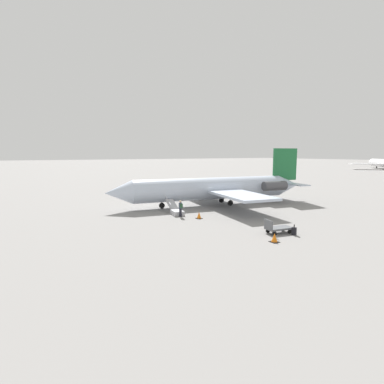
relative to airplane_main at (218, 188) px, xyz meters
name	(u,v)px	position (x,y,z in m)	size (l,w,h in m)	color
ground_plane	(212,205)	(0.92, -0.15, -2.20)	(600.00, 600.00, 0.00)	gray
airplane_main	(218,188)	(0.00, 0.00, 0.00)	(27.31, 20.49, 7.34)	silver
boarding_stairs	(176,211)	(7.64, 2.72, -1.82)	(1.65, 4.13, 1.79)	#B2B2B7
passenger	(181,207)	(7.84, 4.14, -1.20)	(0.38, 0.56, 1.74)	#23232D
luggage_cart	(278,228)	(4.06, 14.12, -1.74)	(2.35, 1.44, 1.22)	#595B60
suitcase	(294,231)	(3.27, 15.16, -1.87)	(0.32, 0.41, 0.88)	black
traffic_cone_near_stairs	(199,216)	(6.63, 5.87, -1.90)	(0.60, 0.60, 0.66)	black
traffic_cone_near_cart	(274,238)	(6.12, 15.76, -1.88)	(0.62, 0.62, 0.68)	black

